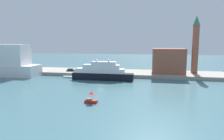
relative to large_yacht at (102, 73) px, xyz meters
name	(u,v)px	position (x,y,z in m)	size (l,w,h in m)	color
ground	(101,84)	(1.93, -9.83, -3.25)	(400.00, 400.00, 0.00)	#3D6670
quay_dock	(113,73)	(1.93, 15.93, -2.45)	(110.00, 19.50, 1.61)	gray
large_yacht	(102,73)	(0.00, 0.00, 0.00)	(27.01, 4.42, 11.06)	black
small_motorboat	(91,98)	(5.47, -34.34, -1.86)	(3.51, 1.97, 3.25)	#B22319
work_barge	(69,77)	(-16.39, 1.86, -2.87)	(5.21, 1.47, 0.76)	silver
harbor_building	(168,61)	(29.31, 17.33, 4.28)	(15.22, 15.42, 11.84)	#93513D
bell_tower	(196,43)	(41.66, 17.33, 13.08)	(3.32, 3.32, 27.18)	#93513D
parked_car	(71,70)	(-19.59, 12.07, -1.05)	(4.13, 1.84, 1.40)	black
person_figure	(79,70)	(-14.91, 11.14, -0.92)	(0.36, 0.36, 1.57)	#4C4C4C
mooring_bollard	(113,73)	(3.46, 7.37, -1.26)	(0.51, 0.51, 0.77)	black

